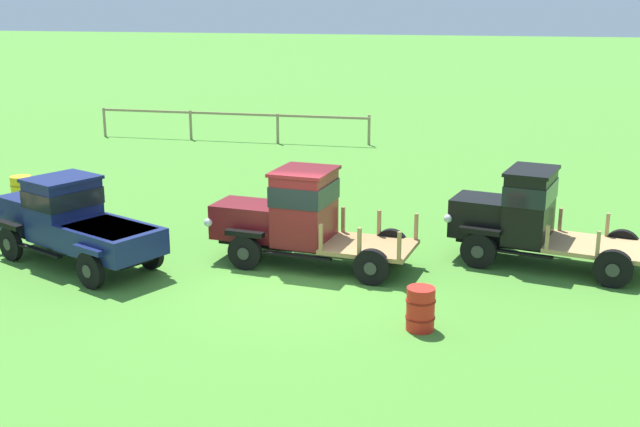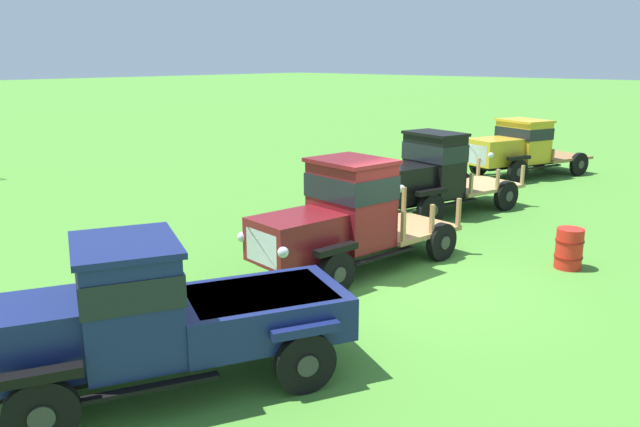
# 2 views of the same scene
# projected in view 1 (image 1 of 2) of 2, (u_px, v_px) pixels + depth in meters

# --- Properties ---
(ground_plane) EXTENTS (240.00, 240.00, 0.00)m
(ground_plane) POSITION_uv_depth(u_px,v_px,m) (292.00, 288.00, 17.58)
(ground_plane) COLOR #47842D
(paddock_fence) EXTENTS (12.33, 0.65, 1.31)m
(paddock_fence) POSITION_uv_depth(u_px,v_px,m) (233.00, 119.00, 35.29)
(paddock_fence) COLOR #997F60
(paddock_fence) RESTS_ON ground
(vintage_truck_second_in_line) EXTENTS (5.09, 3.43, 2.07)m
(vintage_truck_second_in_line) POSITION_uv_depth(u_px,v_px,m) (72.00, 221.00, 18.99)
(vintage_truck_second_in_line) COLOR black
(vintage_truck_second_in_line) RESTS_ON ground
(vintage_truck_midrow_center) EXTENTS (5.07, 2.32, 2.31)m
(vintage_truck_midrow_center) POSITION_uv_depth(u_px,v_px,m) (296.00, 216.00, 18.93)
(vintage_truck_midrow_center) COLOR black
(vintage_truck_midrow_center) RESTS_ON ground
(vintage_truck_far_side) EXTENTS (5.01, 2.76, 2.29)m
(vintage_truck_far_side) POSITION_uv_depth(u_px,v_px,m) (526.00, 216.00, 19.00)
(vintage_truck_far_side) COLOR black
(vintage_truck_far_side) RESTS_ON ground
(oil_drum_beside_row) EXTENTS (0.66, 0.66, 0.89)m
(oil_drum_beside_row) POSITION_uv_depth(u_px,v_px,m) (22.00, 190.00, 24.55)
(oil_drum_beside_row) COLOR gold
(oil_drum_beside_row) RESTS_ON ground
(oil_drum_near_fence) EXTENTS (0.58, 0.58, 0.85)m
(oil_drum_near_fence) POSITION_uv_depth(u_px,v_px,m) (420.00, 309.00, 15.28)
(oil_drum_near_fence) COLOR red
(oil_drum_near_fence) RESTS_ON ground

